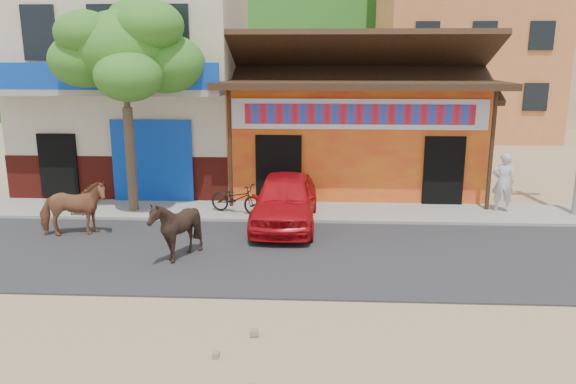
# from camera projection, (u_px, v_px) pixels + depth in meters

# --- Properties ---
(ground) EXTENTS (120.00, 120.00, 0.00)m
(ground) POSITION_uv_depth(u_px,v_px,m) (275.00, 300.00, 10.70)
(ground) COLOR #9E825B
(ground) RESTS_ON ground
(road) EXTENTS (60.00, 5.00, 0.04)m
(road) POSITION_uv_depth(u_px,v_px,m) (283.00, 254.00, 13.12)
(road) COLOR #28282B
(road) RESTS_ON ground
(sidewalk) EXTENTS (60.00, 2.00, 0.12)m
(sidewalk) POSITION_uv_depth(u_px,v_px,m) (290.00, 212.00, 16.51)
(sidewalk) COLOR gray
(sidewalk) RESTS_ON ground
(dance_club) EXTENTS (8.00, 6.00, 3.60)m
(dance_club) POSITION_uv_depth(u_px,v_px,m) (352.00, 135.00, 19.87)
(dance_club) COLOR orange
(dance_club) RESTS_ON ground
(cafe_building) EXTENTS (7.00, 6.00, 7.00)m
(cafe_building) POSITION_uv_depth(u_px,v_px,m) (141.00, 86.00, 19.85)
(cafe_building) COLOR beige
(cafe_building) RESTS_ON ground
(apartment_front) EXTENTS (9.00, 9.00, 12.00)m
(apartment_front) POSITION_uv_depth(u_px,v_px,m) (462.00, 29.00, 32.11)
(apartment_front) COLOR #CC723F
(apartment_front) RESTS_ON ground
(apartment_rear) EXTENTS (8.00, 8.00, 10.00)m
(apartment_rear) POSITION_uv_depth(u_px,v_px,m) (574.00, 49.00, 37.71)
(apartment_rear) COLOR tan
(apartment_rear) RESTS_ON ground
(tree) EXTENTS (3.00, 3.00, 6.00)m
(tree) POSITION_uv_depth(u_px,v_px,m) (127.00, 107.00, 15.82)
(tree) COLOR #2D721E
(tree) RESTS_ON sidewalk
(cow_tan) EXTENTS (1.83, 1.21, 1.42)m
(cow_tan) POSITION_uv_depth(u_px,v_px,m) (73.00, 209.00, 14.25)
(cow_tan) COLOR #975D3C
(cow_tan) RESTS_ON road
(cow_dark) EXTENTS (1.64, 1.56, 1.45)m
(cow_dark) POSITION_uv_depth(u_px,v_px,m) (176.00, 229.00, 12.57)
(cow_dark) COLOR black
(cow_dark) RESTS_ON road
(red_car) EXTENTS (1.76, 4.18, 1.41)m
(red_car) POSITION_uv_depth(u_px,v_px,m) (285.00, 200.00, 15.18)
(red_car) COLOR red
(red_car) RESTS_ON road
(scooter) EXTENTS (1.72, 1.11, 0.86)m
(scooter) POSITION_uv_depth(u_px,v_px,m) (236.00, 198.00, 16.11)
(scooter) COLOR black
(scooter) RESTS_ON sidewalk
(pedestrian) EXTENTS (0.69, 0.52, 1.72)m
(pedestrian) POSITION_uv_depth(u_px,v_px,m) (503.00, 182.00, 16.21)
(pedestrian) COLOR silver
(pedestrian) RESTS_ON sidewalk
(cafe_chair_right) EXTENTS (0.49, 0.49, 0.95)m
(cafe_chair_right) POSITION_uv_depth(u_px,v_px,m) (79.00, 198.00, 16.00)
(cafe_chair_right) COLOR #472617
(cafe_chair_right) RESTS_ON sidewalk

